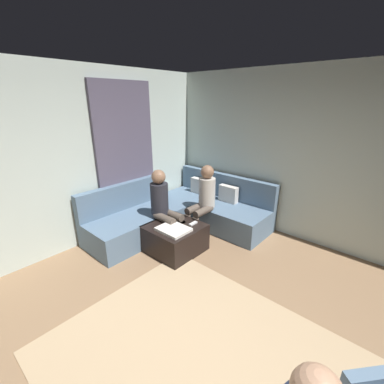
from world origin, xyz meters
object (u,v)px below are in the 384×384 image
at_px(sectional_couch, 182,213).
at_px(person_on_couch_side, 164,204).
at_px(person_on_couch_back, 203,198).
at_px(coffee_mug, 173,215).
at_px(ottoman, 175,238).
at_px(game_remote, 193,223).

xyz_separation_m(sectional_couch, person_on_couch_side, (0.15, -0.57, 0.38)).
xyz_separation_m(sectional_couch, person_on_couch_back, (0.43, 0.06, 0.38)).
bearing_deg(coffee_mug, person_on_couch_back, 68.96).
distance_m(ottoman, person_on_couch_back, 0.83).
relative_size(person_on_couch_back, person_on_couch_side, 1.00).
bearing_deg(coffee_mug, person_on_couch_side, -128.01).
height_order(sectional_couch, game_remote, sectional_couch).
distance_m(coffee_mug, game_remote, 0.40).
distance_m(sectional_couch, ottoman, 0.79).
xyz_separation_m(ottoman, game_remote, (0.18, 0.22, 0.22)).
bearing_deg(ottoman, game_remote, 50.71).
bearing_deg(game_remote, person_on_couch_side, -163.05).
height_order(game_remote, person_on_couch_back, person_on_couch_back).
distance_m(coffee_mug, person_on_couch_side, 0.23).
bearing_deg(game_remote, ottoman, -129.29).
relative_size(ottoman, person_on_couch_side, 0.63).
bearing_deg(ottoman, coffee_mug, 140.71).
distance_m(sectional_couch, coffee_mug, 0.55).
bearing_deg(person_on_couch_back, game_remote, 112.58).
distance_m(game_remote, person_on_couch_back, 0.57).
bearing_deg(person_on_couch_back, ottoman, 91.62).
distance_m(coffee_mug, person_on_couch_back, 0.59).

